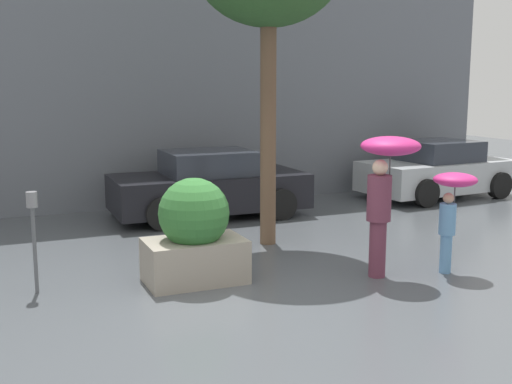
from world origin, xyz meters
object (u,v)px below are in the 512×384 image
(person_adult, at_px, (386,174))
(person_child, at_px, (452,198))
(parked_car_near, at_px, (209,186))
(parked_car_far, at_px, (437,171))
(parking_meter, at_px, (33,221))
(planter_box, at_px, (194,234))

(person_adult, bearing_deg, person_child, -8.27)
(parked_car_near, xyz_separation_m, parked_car_far, (5.70, 0.01, -0.00))
(parked_car_near, bearing_deg, person_child, -159.13)
(parked_car_far, bearing_deg, person_adult, 130.49)
(person_adult, bearing_deg, parking_meter, 170.46)
(parking_meter, bearing_deg, person_adult, -14.13)
(parked_car_near, height_order, parking_meter, parked_car_near)
(parked_car_near, distance_m, parking_meter, 5.18)
(parked_car_near, bearing_deg, planter_box, 158.78)
(person_child, relative_size, parked_car_far, 0.38)
(planter_box, relative_size, person_child, 1.00)
(person_child, xyz_separation_m, parked_car_far, (3.82, 5.05, -0.46))
(person_adult, height_order, person_child, person_adult)
(person_child, distance_m, parking_meter, 5.67)
(person_child, xyz_separation_m, parked_car_near, (-1.88, 5.04, -0.46))
(planter_box, xyz_separation_m, parked_car_far, (7.30, 4.05, -0.06))
(parking_meter, bearing_deg, planter_box, -10.07)
(person_child, distance_m, parked_car_near, 5.40)
(parking_meter, bearing_deg, person_child, -13.90)
(planter_box, distance_m, parked_car_far, 8.35)
(planter_box, xyz_separation_m, person_child, (3.48, -1.00, 0.40))
(planter_box, xyz_separation_m, parking_meter, (-2.02, 0.36, 0.28))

